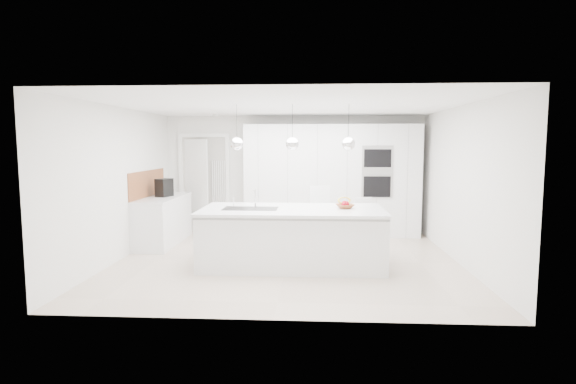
# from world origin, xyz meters

# --- Properties ---
(floor) EXTENTS (5.50, 5.50, 0.00)m
(floor) POSITION_xyz_m (0.00, 0.00, 0.00)
(floor) COLOR #C5AF9B
(floor) RESTS_ON ground
(wall_back) EXTENTS (5.50, 0.00, 5.50)m
(wall_back) POSITION_xyz_m (0.00, 2.50, 1.25)
(wall_back) COLOR silver
(wall_back) RESTS_ON ground
(wall_left) EXTENTS (0.00, 5.00, 5.00)m
(wall_left) POSITION_xyz_m (-2.75, 0.00, 1.25)
(wall_left) COLOR silver
(wall_left) RESTS_ON ground
(ceiling) EXTENTS (5.50, 5.50, 0.00)m
(ceiling) POSITION_xyz_m (0.00, 0.00, 2.50)
(ceiling) COLOR white
(ceiling) RESTS_ON wall_back
(tall_cabinets) EXTENTS (3.60, 0.60, 2.30)m
(tall_cabinets) POSITION_xyz_m (0.80, 2.20, 1.15)
(tall_cabinets) COLOR white
(tall_cabinets) RESTS_ON floor
(oven_stack) EXTENTS (0.62, 0.04, 1.05)m
(oven_stack) POSITION_xyz_m (1.70, 1.89, 1.35)
(oven_stack) COLOR #A5A5A8
(oven_stack) RESTS_ON tall_cabinets
(doorway_frame) EXTENTS (1.11, 0.08, 2.13)m
(doorway_frame) POSITION_xyz_m (-1.95, 2.47, 1.02)
(doorway_frame) COLOR white
(doorway_frame) RESTS_ON floor
(hallway_door) EXTENTS (0.76, 0.38, 2.00)m
(hallway_door) POSITION_xyz_m (-2.20, 2.42, 1.00)
(hallway_door) COLOR white
(hallway_door) RESTS_ON floor
(radiator) EXTENTS (0.32, 0.04, 1.40)m
(radiator) POSITION_xyz_m (-1.63, 2.46, 0.85)
(radiator) COLOR white
(radiator) RESTS_ON floor
(left_base_cabinets) EXTENTS (0.60, 1.80, 0.86)m
(left_base_cabinets) POSITION_xyz_m (-2.45, 1.20, 0.43)
(left_base_cabinets) COLOR white
(left_base_cabinets) RESTS_ON floor
(left_worktop) EXTENTS (0.62, 1.82, 0.04)m
(left_worktop) POSITION_xyz_m (-2.45, 1.20, 0.88)
(left_worktop) COLOR white
(left_worktop) RESTS_ON left_base_cabinets
(oak_backsplash) EXTENTS (0.02, 1.80, 0.50)m
(oak_backsplash) POSITION_xyz_m (-2.74, 1.20, 1.15)
(oak_backsplash) COLOR brown
(oak_backsplash) RESTS_ON wall_left
(island_base) EXTENTS (2.80, 1.20, 0.86)m
(island_base) POSITION_xyz_m (0.10, -0.30, 0.43)
(island_base) COLOR white
(island_base) RESTS_ON floor
(island_worktop) EXTENTS (2.84, 1.40, 0.04)m
(island_worktop) POSITION_xyz_m (0.10, -0.25, 0.88)
(island_worktop) COLOR white
(island_worktop) RESTS_ON island_base
(island_sink) EXTENTS (0.84, 0.44, 0.18)m
(island_sink) POSITION_xyz_m (-0.55, -0.30, 0.82)
(island_sink) COLOR #3F3F42
(island_sink) RESTS_ON island_worktop
(island_tap) EXTENTS (0.02, 0.02, 0.30)m
(island_tap) POSITION_xyz_m (-0.50, -0.10, 1.05)
(island_tap) COLOR white
(island_tap) RESTS_ON island_worktop
(pendant_left) EXTENTS (0.20, 0.20, 0.20)m
(pendant_left) POSITION_xyz_m (-0.75, -0.30, 1.90)
(pendant_left) COLOR white
(pendant_left) RESTS_ON ceiling
(pendant_mid) EXTENTS (0.20, 0.20, 0.20)m
(pendant_mid) POSITION_xyz_m (0.10, -0.30, 1.90)
(pendant_mid) COLOR white
(pendant_mid) RESTS_ON ceiling
(pendant_right) EXTENTS (0.20, 0.20, 0.20)m
(pendant_right) POSITION_xyz_m (0.95, -0.30, 1.90)
(pendant_right) COLOR white
(pendant_right) RESTS_ON ceiling
(fruit_bowl) EXTENTS (0.35, 0.35, 0.07)m
(fruit_bowl) POSITION_xyz_m (0.92, -0.20, 0.93)
(fruit_bowl) COLOR brown
(fruit_bowl) RESTS_ON island_worktop
(espresso_machine) EXTENTS (0.30, 0.37, 0.34)m
(espresso_machine) POSITION_xyz_m (-2.43, 1.24, 1.07)
(espresso_machine) COLOR black
(espresso_machine) RESTS_ON left_worktop
(bar_stool_left) EXTENTS (0.46, 0.59, 1.15)m
(bar_stool_left) POSITION_xyz_m (0.54, 0.61, 0.58)
(bar_stool_left) COLOR white
(bar_stool_left) RESTS_ON floor
(bar_stool_right) EXTENTS (0.38, 0.48, 0.97)m
(bar_stool_right) POSITION_xyz_m (1.29, 0.55, 0.48)
(bar_stool_right) COLOR white
(bar_stool_right) RESTS_ON floor
(apple_a) EXTENTS (0.08, 0.08, 0.08)m
(apple_a) POSITION_xyz_m (0.90, -0.26, 0.97)
(apple_a) COLOR #9D0215
(apple_a) RESTS_ON fruit_bowl
(apple_b) EXTENTS (0.08, 0.08, 0.08)m
(apple_b) POSITION_xyz_m (0.91, -0.15, 0.97)
(apple_b) COLOR #9D0215
(apple_b) RESTS_ON fruit_bowl
(apple_c) EXTENTS (0.08, 0.08, 0.08)m
(apple_c) POSITION_xyz_m (0.95, -0.15, 0.97)
(apple_c) COLOR #9D0215
(apple_c) RESTS_ON fruit_bowl
(banana_bunch) EXTENTS (0.25, 0.18, 0.22)m
(banana_bunch) POSITION_xyz_m (0.91, -0.17, 1.02)
(banana_bunch) COLOR yellow
(banana_bunch) RESTS_ON fruit_bowl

